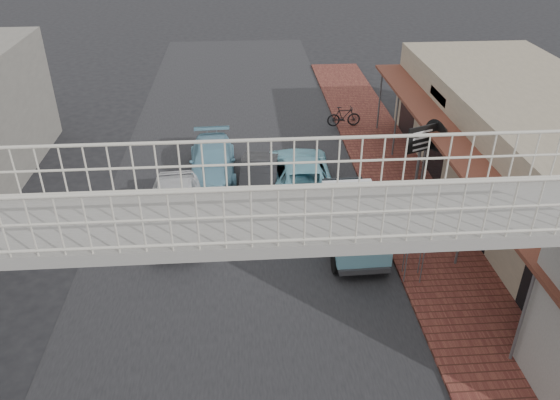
{
  "coord_description": "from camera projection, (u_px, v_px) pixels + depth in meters",
  "views": [
    {
      "loc": [
        0.36,
        -12.47,
        10.53
      ],
      "look_at": [
        1.44,
        2.46,
        1.8
      ],
      "focal_mm": 35.0,
      "sensor_mm": 36.0,
      "label": 1
    }
  ],
  "objects": [
    {
      "name": "road_strip",
      "position": [
        237.0,
        296.0,
        16.02
      ],
      "size": [
        10.0,
        60.0,
        0.01
      ],
      "primitive_type": "cube",
      "color": "black",
      "rests_on": "ground"
    },
    {
      "name": "sidewalk",
      "position": [
        424.0,
        230.0,
        18.99
      ],
      "size": [
        3.0,
        40.0,
        0.1
      ],
      "primitive_type": "cube",
      "color": "brown",
      "rests_on": "ground"
    },
    {
      "name": "motorcycle_near",
      "position": [
        391.0,
        218.0,
        18.7
      ],
      "size": [
        1.86,
        1.08,
        0.93
      ],
      "primitive_type": "imported",
      "rotation": [
        0.0,
        0.0,
        1.29
      ],
      "color": "black",
      "rests_on": "sidewalk"
    },
    {
      "name": "white_hatchback",
      "position": [
        176.0,
        209.0,
        18.83
      ],
      "size": [
        2.18,
        4.72,
        1.57
      ],
      "primitive_type": "imported",
      "rotation": [
        0.0,
        0.0,
        0.07
      ],
      "color": "white",
      "rests_on": "ground"
    },
    {
      "name": "motorcycle_far",
      "position": [
        344.0,
        116.0,
        26.75
      ],
      "size": [
        1.68,
        0.54,
        1.0
      ],
      "primitive_type": "imported",
      "rotation": [
        0.0,
        0.0,
        1.62
      ],
      "color": "black",
      "rests_on": "sidewalk"
    },
    {
      "name": "angkot_curb",
      "position": [
        300.0,
        174.0,
        21.15
      ],
      "size": [
        2.5,
        5.29,
        1.46
      ],
      "primitive_type": "imported",
      "rotation": [
        0.0,
        0.0,
        3.16
      ],
      "color": "#7BC3D5",
      "rests_on": "ground"
    },
    {
      "name": "dark_sedan",
      "position": [
        259.0,
        180.0,
        20.88
      ],
      "size": [
        1.76,
        4.13,
        1.33
      ],
      "primitive_type": "imported",
      "rotation": [
        0.0,
        0.0,
        -0.09
      ],
      "color": "black",
      "rests_on": "ground"
    },
    {
      "name": "ground",
      "position": [
        237.0,
        297.0,
        16.02
      ],
      "size": [
        120.0,
        120.0,
        0.0
      ],
      "primitive_type": "plane",
      "color": "black",
      "rests_on": "ground"
    },
    {
      "name": "arrow_sign",
      "position": [
        440.0,
        135.0,
        19.42
      ],
      "size": [
        1.96,
        1.33,
        3.26
      ],
      "rotation": [
        0.0,
        0.0,
        0.4
      ],
      "color": "#59595B",
      "rests_on": "sidewalk"
    },
    {
      "name": "angkot_far",
      "position": [
        213.0,
        161.0,
        22.32
      ],
      "size": [
        2.01,
        4.59,
        1.31
      ],
      "primitive_type": "imported",
      "rotation": [
        0.0,
        0.0,
        0.04
      ],
      "color": "#6EA7C0",
      "rests_on": "ground"
    },
    {
      "name": "shophouse_row",
      "position": [
        547.0,
        163.0,
        19.14
      ],
      "size": [
        7.2,
        18.0,
        4.0
      ],
      "color": "gray",
      "rests_on": "ground"
    },
    {
      "name": "street_clock",
      "position": [
        420.0,
        216.0,
        15.55
      ],
      "size": [
        0.68,
        0.59,
        2.66
      ],
      "rotation": [
        0.0,
        0.0,
        -0.17
      ],
      "color": "#59595B",
      "rests_on": "sidewalk"
    },
    {
      "name": "angkot_van",
      "position": [
        354.0,
        218.0,
        17.57
      ],
      "size": [
        1.84,
        3.83,
        1.86
      ],
      "rotation": [
        0.0,
        0.0,
        0.03
      ],
      "color": "black",
      "rests_on": "ground"
    },
    {
      "name": "footbridge",
      "position": [
        232.0,
        305.0,
        10.97
      ],
      "size": [
        16.4,
        2.4,
        6.34
      ],
      "color": "gray",
      "rests_on": "ground"
    }
  ]
}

